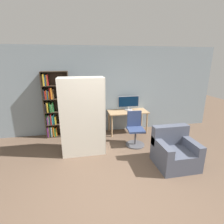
{
  "coord_description": "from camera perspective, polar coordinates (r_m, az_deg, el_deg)",
  "views": [
    {
      "loc": [
        -0.57,
        -2.42,
        2.3
      ],
      "look_at": [
        0.24,
        1.65,
        1.05
      ],
      "focal_mm": 28.0,
      "sensor_mm": 36.0,
      "label": 1
    }
  ],
  "objects": [
    {
      "name": "desk",
      "position": [
        5.62,
        5.17,
        -0.71
      ],
      "size": [
        1.26,
        0.59,
        0.72
      ],
      "color": "tan",
      "rests_on": "ground"
    },
    {
      "name": "monitor",
      "position": [
        5.68,
        5.43,
        3.11
      ],
      "size": [
        0.69,
        0.26,
        0.45
      ],
      "color": "#B7B7BC",
      "rests_on": "desk"
    },
    {
      "name": "armchair",
      "position": [
        4.26,
        19.65,
        -12.02
      ],
      "size": [
        0.85,
        0.8,
        0.85
      ],
      "color": "#474C5B",
      "rests_on": "ground"
    },
    {
      "name": "ground_plane",
      "position": [
        3.39,
        1.56,
        -26.0
      ],
      "size": [
        16.0,
        16.0,
        0.0
      ],
      "primitive_type": "plane",
      "color": "brown"
    },
    {
      "name": "office_chair",
      "position": [
        4.91,
        7.53,
        -6.36
      ],
      "size": [
        0.52,
        0.52,
        0.94
      ],
      "color": "#4C4C51",
      "rests_on": "ground"
    },
    {
      "name": "mattress_near",
      "position": [
        4.17,
        -9.4,
        -2.22
      ],
      "size": [
        1.05,
        0.23,
        1.92
      ],
      "color": "beige",
      "rests_on": "ground"
    },
    {
      "name": "mattress_far",
      "position": [
        4.42,
        -9.53,
        -1.16
      ],
      "size": [
        1.05,
        0.21,
        1.92
      ],
      "color": "beige",
      "rests_on": "ground"
    },
    {
      "name": "wall_back",
      "position": [
        5.57,
        -5.27,
        6.85
      ],
      "size": [
        8.0,
        0.06,
        2.7
      ],
      "color": "gray",
      "rests_on": "ground"
    },
    {
      "name": "bookshelf",
      "position": [
        5.53,
        -18.46,
        1.71
      ],
      "size": [
        0.75,
        0.29,
        1.99
      ],
      "color": "#2D2319",
      "rests_on": "ground"
    }
  ]
}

